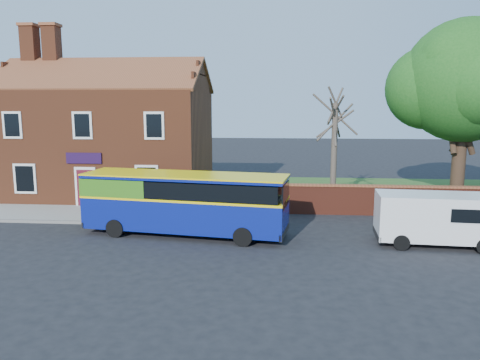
{
  "coord_description": "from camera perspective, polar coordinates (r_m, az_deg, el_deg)",
  "views": [
    {
      "loc": [
        3.69,
        -17.39,
        5.85
      ],
      "look_at": [
        1.85,
        5.0,
        2.1
      ],
      "focal_mm": 35.0,
      "sensor_mm": 36.0,
      "label": 1
    }
  ],
  "objects": [
    {
      "name": "large_tree",
      "position": [
        29.11,
        25.72,
        10.4
      ],
      "size": [
        8.5,
        6.73,
        10.37
      ],
      "color": "black",
      "rests_on": "ground"
    },
    {
      "name": "bare_tree",
      "position": [
        26.53,
        11.4,
        3.67
      ],
      "size": [
        2.38,
        2.83,
        6.34
      ],
      "color": "#4C4238",
      "rests_on": "ground"
    },
    {
      "name": "ground",
      "position": [
        18.71,
        -7.01,
        -8.82
      ],
      "size": [
        120.0,
        120.0,
        0.0
      ],
      "primitive_type": "plane",
      "color": "black",
      "rests_on": "ground"
    },
    {
      "name": "shop_building",
      "position": [
        30.9,
        -15.66,
        4.6
      ],
      "size": [
        12.3,
        8.13,
        10.5
      ],
      "color": "brown",
      "rests_on": "ground"
    },
    {
      "name": "van_near",
      "position": [
        20.86,
        23.03,
        -4.19
      ],
      "size": [
        4.99,
        2.3,
        2.14
      ],
      "rotation": [
        0.0,
        0.0,
        -0.07
      ],
      "color": "white",
      "rests_on": "ground"
    },
    {
      "name": "boundary_wall",
      "position": [
        26.58,
        25.11,
        -2.36
      ],
      "size": [
        22.0,
        0.38,
        1.6
      ],
      "color": "maroon",
      "rests_on": "ground"
    },
    {
      "name": "bus",
      "position": [
        20.89,
        -7.46,
        -2.45
      ],
      "size": [
        9.24,
        3.6,
        2.75
      ],
      "rotation": [
        0.0,
        0.0,
        -0.15
      ],
      "color": "navy",
      "rests_on": "ground"
    },
    {
      "name": "grass_strip",
      "position": [
        32.31,
        21.36,
        -1.59
      ],
      "size": [
        26.0,
        12.0,
        0.04
      ],
      "primitive_type": "cube",
      "color": "#426B28",
      "rests_on": "ground"
    },
    {
      "name": "pavement",
      "position": [
        26.13,
        -19.64,
        -3.89
      ],
      "size": [
        18.0,
        3.5,
        0.12
      ],
      "primitive_type": "cube",
      "color": "gray",
      "rests_on": "ground"
    },
    {
      "name": "kerb",
      "position": [
        24.6,
        -21.3,
        -4.78
      ],
      "size": [
        18.0,
        0.15,
        0.14
      ],
      "primitive_type": "cube",
      "color": "slate",
      "rests_on": "ground"
    }
  ]
}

